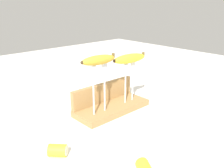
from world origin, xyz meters
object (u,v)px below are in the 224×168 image
object	(u,v)px
fork_stand_right	(129,79)
banana_chunk_far	(58,150)
banana_raised_right	(130,58)
wire_coil	(124,92)
fork_fallen_near	(79,88)
fork_stand_left	(99,85)
banana_raised_left	(99,60)

from	to	relation	value
fork_stand_right	banana_chunk_far	xyz separation A→B (m)	(-0.44, -0.11, -0.12)
banana_raised_right	wire_coil	distance (m)	0.29
banana_chunk_far	fork_stand_right	bearing A→B (deg)	14.29
fork_fallen_near	banana_chunk_far	size ratio (longest dim) A/B	2.19
fork_stand_left	banana_raised_right	distance (m)	0.19
fork_stand_left	wire_coil	distance (m)	0.35
fork_stand_left	banana_raised_right	size ratio (longest dim) A/B	1.16
fork_stand_right	fork_fallen_near	distance (m)	0.37
banana_raised_left	fork_fallen_near	world-z (taller)	banana_raised_left
banana_chunk_far	fork_fallen_near	bearing A→B (deg)	48.31
banana_raised_left	banana_chunk_far	size ratio (longest dim) A/B	2.29
wire_coil	banana_raised_left	bearing A→B (deg)	-154.15
fork_fallen_near	fork_stand_right	bearing A→B (deg)	-84.93
fork_stand_right	banana_raised_right	world-z (taller)	banana_raised_right
fork_stand_left	banana_raised_right	bearing A→B (deg)	0.00
banana_raised_right	banana_chunk_far	world-z (taller)	banana_raised_right
fork_fallen_near	fork_stand_left	bearing A→B (deg)	-112.52
banana_raised_left	fork_fallen_near	bearing A→B (deg)	67.47
banana_raised_left	banana_raised_right	xyz separation A→B (m)	(0.18, -0.00, -0.02)
fork_fallen_near	wire_coil	size ratio (longest dim) A/B	2.09
banana_raised_left	wire_coil	world-z (taller)	banana_raised_left
wire_coil	banana_raised_right	bearing A→B (deg)	-128.30
wire_coil	fork_fallen_near	bearing A→B (deg)	123.48
fork_stand_right	banana_raised_right	distance (m)	0.09
fork_stand_left	banana_raised_left	bearing A→B (deg)	173.02
fork_stand_right	fork_fallen_near	size ratio (longest dim) A/B	1.21
banana_raised_right	banana_raised_left	bearing A→B (deg)	180.00
wire_coil	fork_stand_left	bearing A→B (deg)	-154.15
fork_stand_left	wire_coil	xyz separation A→B (m)	(0.28, 0.14, -0.15)
banana_raised_right	wire_coil	size ratio (longest dim) A/B	2.46
banana_raised_right	fork_stand_right	bearing A→B (deg)	-6.78
banana_raised_right	fork_stand_left	bearing A→B (deg)	-180.00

